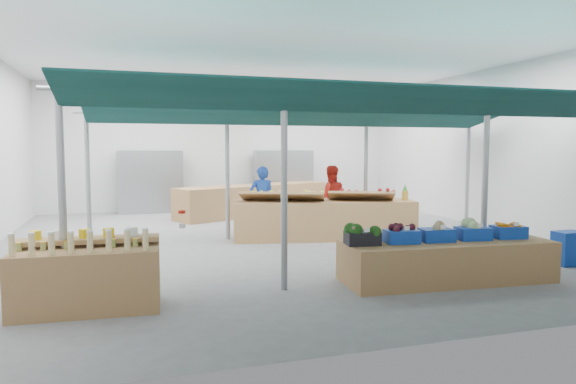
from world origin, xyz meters
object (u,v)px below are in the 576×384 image
object	(u,v)px
fruit_counter	(324,220)
vendor_right	(330,198)
bottle_shelf	(88,276)
crate_stack	(568,248)
veg_counter	(446,261)
vendor_left	(262,200)

from	to	relation	value
fruit_counter	vendor_right	world-z (taller)	vendor_right
bottle_shelf	vendor_right	bearing A→B (deg)	46.66
fruit_counter	crate_stack	distance (m)	4.99
veg_counter	crate_stack	world-z (taller)	veg_counter
bottle_shelf	vendor_left	size ratio (longest dim) A/B	1.12
bottle_shelf	vendor_right	distance (m)	7.45
veg_counter	vendor_left	distance (m)	5.49
bottle_shelf	crate_stack	distance (m)	8.08
crate_stack	vendor_right	xyz separation A→B (m)	(-2.64, 4.89, 0.53)
crate_stack	fruit_counter	bearing A→B (deg)	130.53
veg_counter	crate_stack	xyz separation A→B (m)	(2.77, 0.32, -0.02)
fruit_counter	crate_stack	size ratio (longest dim) A/B	6.84
veg_counter	vendor_right	distance (m)	5.23
crate_stack	veg_counter	bearing A→B (deg)	-173.49
bottle_shelf	crate_stack	bearing A→B (deg)	4.96
vendor_left	fruit_counter	bearing A→B (deg)	149.08
fruit_counter	vendor_left	bearing A→B (deg)	149.08
bottle_shelf	veg_counter	xyz separation A→B (m)	(5.31, -0.13, -0.12)
veg_counter	vendor_right	size ratio (longest dim) A/B	1.99
vendor_left	veg_counter	bearing A→B (deg)	119.40
veg_counter	vendor_left	world-z (taller)	vendor_left
veg_counter	crate_stack	size ratio (longest dim) A/B	5.44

